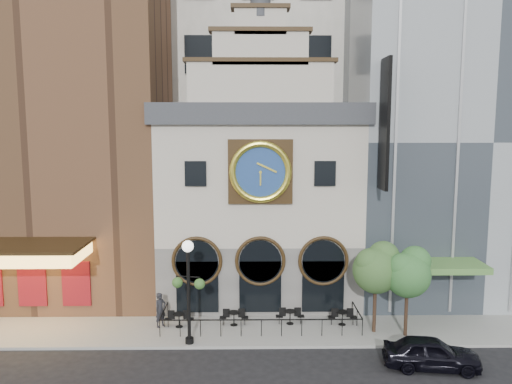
{
  "coord_description": "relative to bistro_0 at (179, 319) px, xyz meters",
  "views": [
    {
      "loc": [
        -0.61,
        -23.67,
        11.07
      ],
      "look_at": [
        -0.22,
        6.0,
        7.14
      ],
      "focal_mm": 35.0,
      "sensor_mm": 36.0,
      "label": 1
    }
  ],
  "objects": [
    {
      "name": "car_right",
      "position": [
        12.21,
        -4.55,
        0.12
      ],
      "size": [
        4.52,
        2.3,
        1.47
      ],
      "primitive_type": "imported",
      "rotation": [
        0.0,
        0.0,
        1.44
      ],
      "color": "black",
      "rests_on": "ground"
    },
    {
      "name": "bistro_2",
      "position": [
        6.11,
        0.35,
        0.0
      ],
      "size": [
        1.58,
        0.68,
        0.9
      ],
      "color": "black",
      "rests_on": "sidewalk"
    },
    {
      "name": "clock_building",
      "position": [
        4.47,
        5.36,
        6.07
      ],
      "size": [
        12.6,
        8.78,
        18.65
      ],
      "color": "#605E5B",
      "rests_on": "ground"
    },
    {
      "name": "bistro_1",
      "position": [
        2.99,
        0.21,
        0.0
      ],
      "size": [
        1.58,
        0.68,
        0.9
      ],
      "color": "black",
      "rests_on": "sidewalk"
    },
    {
      "name": "office_tower",
      "position": [
        4.47,
        17.54,
        19.39
      ],
      "size": [
        20.0,
        16.0,
        40.0
      ],
      "primitive_type": "cube",
      "color": "beige",
      "rests_on": "ground"
    },
    {
      "name": "lamppost",
      "position": [
        0.81,
        -2.06,
        2.83
      ],
      "size": [
        1.68,
        0.78,
        5.32
      ],
      "rotation": [
        0.0,
        0.0,
        -0.21
      ],
      "color": "black",
      "rests_on": "sidewalk"
    },
    {
      "name": "theater_building",
      "position": [
        -8.53,
        7.5,
        11.99
      ],
      "size": [
        14.0,
        15.6,
        25.0
      ],
      "color": "brown",
      "rests_on": "ground"
    },
    {
      "name": "tree_right",
      "position": [
        10.56,
        -0.71,
        3.11
      ],
      "size": [
        2.53,
        2.44,
        4.88
      ],
      "color": "#382619",
      "rests_on": "sidewalk"
    },
    {
      "name": "ground",
      "position": [
        4.47,
        -2.46,
        -0.61
      ],
      "size": [
        120.0,
        120.0,
        0.0
      ],
      "primitive_type": "plane",
      "color": "black",
      "rests_on": "ground"
    },
    {
      "name": "bistro_0",
      "position": [
        0.0,
        0.0,
        0.0
      ],
      "size": [
        1.58,
        0.68,
        0.9
      ],
      "color": "black",
      "rests_on": "sidewalk"
    },
    {
      "name": "retail_building",
      "position": [
        17.46,
        7.53,
        9.53
      ],
      "size": [
        14.0,
        14.4,
        20.0
      ],
      "color": "gray",
      "rests_on": "ground"
    },
    {
      "name": "sidewalk",
      "position": [
        4.47,
        0.04,
        -0.54
      ],
      "size": [
        44.0,
        5.0,
        0.15
      ],
      "primitive_type": "cube",
      "color": "gray",
      "rests_on": "ground"
    },
    {
      "name": "pedestrian",
      "position": [
        -1.02,
        0.07,
        0.49
      ],
      "size": [
        0.8,
        0.83,
        1.91
      ],
      "primitive_type": "imported",
      "rotation": [
        0.0,
        0.0,
        0.88
      ],
      "color": "black",
      "rests_on": "sidewalk"
    },
    {
      "name": "tree_left",
      "position": [
        12.09,
        -1.2,
        3.0
      ],
      "size": [
        2.46,
        2.36,
        4.73
      ],
      "color": "#382619",
      "rests_on": "sidewalk"
    },
    {
      "name": "bistro_3",
      "position": [
        8.99,
        0.19,
        0.0
      ],
      "size": [
        1.58,
        0.68,
        0.9
      ],
      "color": "black",
      "rests_on": "sidewalk"
    },
    {
      "name": "cafe_railing",
      "position": [
        4.47,
        0.04,
        -0.01
      ],
      "size": [
        10.6,
        2.6,
        0.9
      ],
      "primitive_type": null,
      "color": "black",
      "rests_on": "sidewalk"
    }
  ]
}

